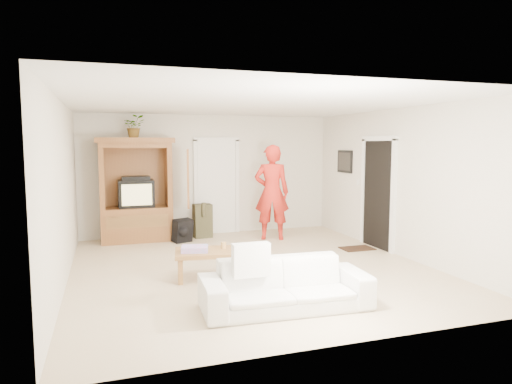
{
  "coord_description": "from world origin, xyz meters",
  "views": [
    {
      "loc": [
        -2.17,
        -6.83,
        1.97
      ],
      "look_at": [
        0.28,
        0.6,
        1.15
      ],
      "focal_mm": 32.0,
      "sensor_mm": 36.0,
      "label": 1
    }
  ],
  "objects_px": {
    "armoire": "(137,197)",
    "sofa": "(285,285)",
    "man": "(272,192)",
    "coffee_table": "(214,254)"
  },
  "relations": [
    {
      "from": "armoire",
      "to": "sofa",
      "type": "relative_size",
      "value": 1.04
    },
    {
      "from": "armoire",
      "to": "sofa",
      "type": "height_order",
      "value": "armoire"
    },
    {
      "from": "armoire",
      "to": "man",
      "type": "distance_m",
      "value": 2.74
    },
    {
      "from": "sofa",
      "to": "armoire",
      "type": "bearing_deg",
      "value": 110.34
    },
    {
      "from": "armoire",
      "to": "coffee_table",
      "type": "xyz_separation_m",
      "value": [
        0.88,
        -3.06,
        -0.54
      ]
    },
    {
      "from": "armoire",
      "to": "coffee_table",
      "type": "relative_size",
      "value": 1.72
    },
    {
      "from": "man",
      "to": "sofa",
      "type": "distance_m",
      "value": 4.11
    },
    {
      "from": "armoire",
      "to": "sofa",
      "type": "bearing_deg",
      "value": -72.79
    },
    {
      "from": "man",
      "to": "sofa",
      "type": "height_order",
      "value": "man"
    },
    {
      "from": "coffee_table",
      "to": "armoire",
      "type": "bearing_deg",
      "value": 115.0
    }
  ]
}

